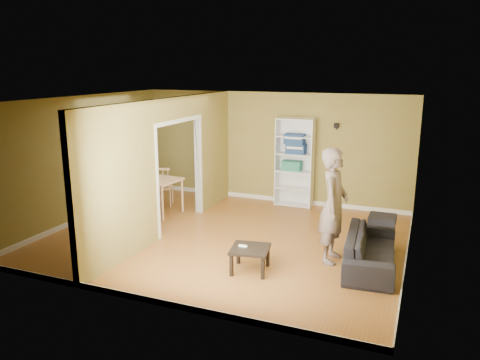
# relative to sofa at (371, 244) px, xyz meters

# --- Properties ---
(room_shell) EXTENTS (6.50, 6.50, 6.50)m
(room_shell) POSITION_rel_sofa_xyz_m (-2.70, 0.32, 0.93)
(room_shell) COLOR #925728
(room_shell) RESTS_ON ground
(partition) EXTENTS (0.22, 5.50, 2.60)m
(partition) POSITION_rel_sofa_xyz_m (-3.90, 0.32, 0.93)
(partition) COLOR olive
(partition) RESTS_ON ground
(wall_speaker) EXTENTS (0.10, 0.10, 0.10)m
(wall_speaker) POSITION_rel_sofa_xyz_m (-1.20, 3.01, 1.53)
(wall_speaker) COLOR black
(wall_speaker) RESTS_ON room_shell
(sofa) EXTENTS (2.01, 0.98, 0.74)m
(sofa) POSITION_rel_sofa_xyz_m (0.00, 0.00, 0.00)
(sofa) COLOR black
(sofa) RESTS_ON ground
(person) EXTENTS (0.82, 0.65, 2.25)m
(person) POSITION_rel_sofa_xyz_m (-0.63, -0.02, 0.75)
(person) COLOR slate
(person) RESTS_ON ground
(bookshelf) EXTENTS (0.86, 0.38, 2.05)m
(bookshelf) POSITION_rel_sofa_xyz_m (-2.09, 2.92, 0.65)
(bookshelf) COLOR white
(bookshelf) RESTS_ON ground
(paper_box_teal) EXTENTS (0.44, 0.28, 0.22)m
(paper_box_teal) POSITION_rel_sofa_xyz_m (-2.15, 2.87, 0.57)
(paper_box_teal) COLOR #1C6063
(paper_box_teal) RESTS_ON bookshelf
(paper_box_navy_b) EXTENTS (0.44, 0.28, 0.22)m
(paper_box_navy_b) POSITION_rel_sofa_xyz_m (-2.07, 2.87, 0.97)
(paper_box_navy_b) COLOR navy
(paper_box_navy_b) RESTS_ON bookshelf
(paper_box_navy_c) EXTENTS (0.44, 0.29, 0.23)m
(paper_box_navy_c) POSITION_rel_sofa_xyz_m (-2.11, 2.87, 1.20)
(paper_box_navy_c) COLOR navy
(paper_box_navy_c) RESTS_ON bookshelf
(coffee_table) EXTENTS (0.59, 0.59, 0.39)m
(coffee_table) POSITION_rel_sofa_xyz_m (-1.75, -0.93, -0.04)
(coffee_table) COLOR black
(coffee_table) RESTS_ON ground
(game_controller) EXTENTS (0.14, 0.04, 0.03)m
(game_controller) POSITION_rel_sofa_xyz_m (-1.87, -0.93, 0.03)
(game_controller) COLOR white
(game_controller) RESTS_ON coffee_table
(dining_table) EXTENTS (1.24, 0.83, 0.78)m
(dining_table) POSITION_rel_sofa_xyz_m (-4.88, 1.17, 0.32)
(dining_table) COLOR #DEA77D
(dining_table) RESTS_ON ground
(chair_left) EXTENTS (0.61, 0.61, 1.01)m
(chair_left) POSITION_rel_sofa_xyz_m (-5.55, 1.10, 0.13)
(chair_left) COLOR tan
(chair_left) RESTS_ON ground
(chair_near) EXTENTS (0.56, 0.56, 0.93)m
(chair_near) POSITION_rel_sofa_xyz_m (-4.88, 0.60, 0.10)
(chair_near) COLOR #D6AF87
(chair_near) RESTS_ON ground
(chair_far) EXTENTS (0.55, 0.55, 0.94)m
(chair_far) POSITION_rel_sofa_xyz_m (-4.88, 1.74, 0.10)
(chair_far) COLOR tan
(chair_far) RESTS_ON ground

